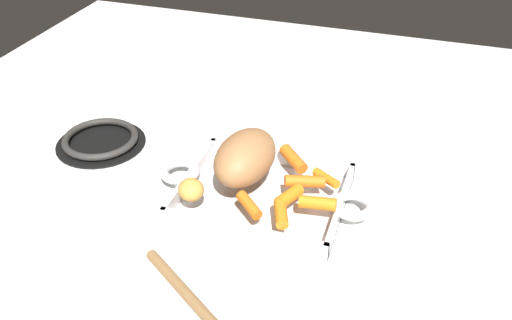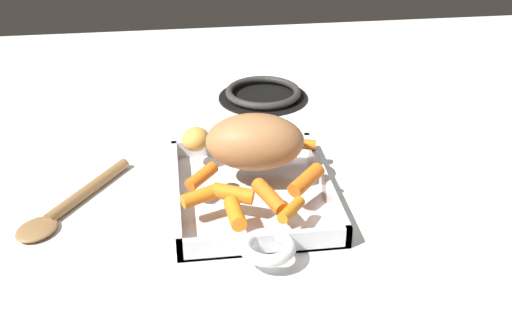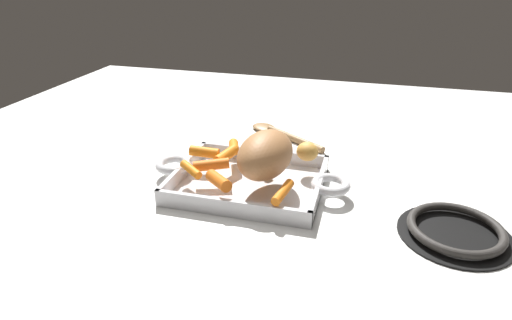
# 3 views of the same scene
# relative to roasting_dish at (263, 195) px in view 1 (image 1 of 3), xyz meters

# --- Properties ---
(ground_plane) EXTENTS (1.76, 1.76, 0.00)m
(ground_plane) POSITION_rel_roasting_dish_xyz_m (0.00, 0.00, -0.01)
(ground_plane) COLOR silver
(roasting_dish) EXTENTS (0.41, 0.24, 0.04)m
(roasting_dish) POSITION_rel_roasting_dish_xyz_m (0.00, 0.00, 0.00)
(roasting_dish) COLOR silver
(roasting_dish) RESTS_ON ground_plane
(pork_roast) EXTENTS (0.12, 0.17, 0.09)m
(pork_roast) POSITION_rel_roasting_dish_xyz_m (0.04, -0.01, 0.07)
(pork_roast) COLOR #A76F42
(pork_roast) RESTS_ON roasting_dish
(baby_carrot_center_left) EXTENTS (0.06, 0.05, 0.02)m
(baby_carrot_center_left) POSITION_rel_roasting_dish_xyz_m (-0.00, 0.08, 0.03)
(baby_carrot_center_left) COLOR orange
(baby_carrot_center_left) RESTS_ON roasting_dish
(baby_carrot_northwest) EXTENTS (0.03, 0.07, 0.02)m
(baby_carrot_northwest) POSITION_rel_roasting_dish_xyz_m (0.09, -0.08, 0.03)
(baby_carrot_northwest) COLOR orange
(baby_carrot_northwest) RESTS_ON roasting_dish
(baby_carrot_long) EXTENTS (0.06, 0.05, 0.02)m
(baby_carrot_long) POSITION_rel_roasting_dish_xyz_m (-0.11, -0.04, 0.03)
(baby_carrot_long) COLOR orange
(baby_carrot_long) RESTS_ON roasting_dish
(baby_carrot_short) EXTENTS (0.04, 0.07, 0.03)m
(baby_carrot_short) POSITION_rel_roasting_dish_xyz_m (-0.06, 0.03, 0.04)
(baby_carrot_short) COLOR orange
(baby_carrot_short) RESTS_ON roasting_dish
(baby_carrot_southeast) EXTENTS (0.07, 0.03, 0.03)m
(baby_carrot_southeast) POSITION_rel_roasting_dish_xyz_m (-0.11, 0.04, 0.04)
(baby_carrot_southeast) COLOR orange
(baby_carrot_southeast) RESTS_ON roasting_dish
(baby_carrot_center_right) EXTENTS (0.08, 0.05, 0.03)m
(baby_carrot_center_right) POSITION_rel_roasting_dish_xyz_m (-0.07, -0.02, 0.04)
(baby_carrot_center_right) COLOR orange
(baby_carrot_center_right) RESTS_ON roasting_dish
(baby_carrot_northeast) EXTENTS (0.07, 0.07, 0.03)m
(baby_carrot_northeast) POSITION_rel_roasting_dish_xyz_m (-0.04, -0.08, 0.04)
(baby_carrot_northeast) COLOR orange
(baby_carrot_northeast) RESTS_ON roasting_dish
(baby_carrot_southwest) EXTENTS (0.04, 0.06, 0.03)m
(baby_carrot_southwest) POSITION_rel_roasting_dish_xyz_m (-0.06, 0.08, 0.04)
(baby_carrot_southwest) COLOR orange
(baby_carrot_southwest) RESTS_ON roasting_dish
(potato_near_roast) EXTENTS (0.07, 0.07, 0.04)m
(potato_near_roast) POSITION_rel_roasting_dish_xyz_m (0.11, 0.08, 0.04)
(potato_near_roast) COLOR gold
(potato_near_roast) RESTS_ON roasting_dish
(stove_burner_rear) EXTENTS (0.19, 0.19, 0.02)m
(stove_burner_rear) POSITION_rel_roasting_dish_xyz_m (0.38, -0.07, -0.00)
(stove_burner_rear) COLOR black
(stove_burner_rear) RESTS_ON ground_plane
(serving_spoon) EXTENTS (0.22, 0.17, 0.02)m
(serving_spoon) POSITION_rel_roasting_dish_xyz_m (0.01, 0.28, -0.00)
(serving_spoon) COLOR olive
(serving_spoon) RESTS_ON ground_plane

